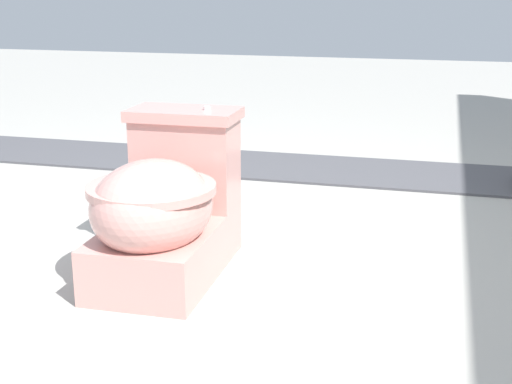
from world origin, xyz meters
name	(u,v)px	position (x,y,z in m)	size (l,w,h in m)	color
ground_plane	(219,268)	(0.00, 0.00, 0.00)	(14.00, 14.00, 0.00)	#A8A59E
gravel_strip	(400,174)	(-1.36, 0.50, 0.01)	(0.56, 8.00, 0.01)	#4C4C51
toilet	(164,210)	(0.10, -0.15, 0.22)	(0.64, 0.40, 0.52)	#E09E93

